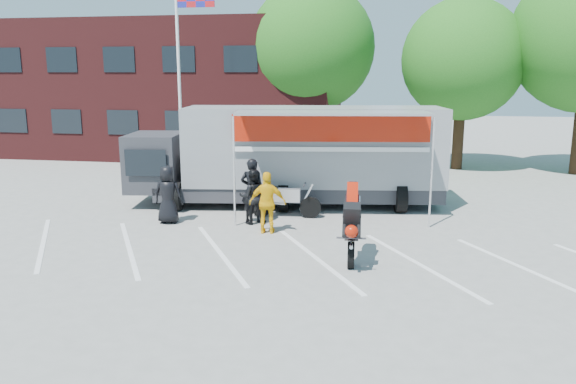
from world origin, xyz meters
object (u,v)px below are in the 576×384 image
(tree_mid, at_px, (463,60))
(spectator_leather_a, at_px, (168,195))
(transporter_truck, at_px, (298,204))
(tree_left, at_px, (311,48))
(spectator_leather_b, at_px, (252,190))
(stunt_bike_rider, at_px, (351,258))
(spectator_leather_c, at_px, (253,197))
(spectator_hivis, at_px, (268,203))
(parked_motorcycle, at_px, (286,217))
(flagpole, at_px, (184,55))

(tree_mid, relative_size, spectator_leather_a, 4.47)
(tree_mid, relative_size, transporter_truck, 0.75)
(tree_left, xyz_separation_m, spectator_leather_b, (-0.10, -11.95, -4.61))
(stunt_bike_rider, xyz_separation_m, spectator_leather_a, (-5.53, 2.33, 0.86))
(tree_left, xyz_separation_m, spectator_leather_c, (-0.04, -12.15, -4.75))
(transporter_truck, relative_size, spectator_leather_a, 5.98)
(tree_left, bearing_deg, stunt_bike_rider, -78.51)
(spectator_hivis, bearing_deg, parked_motorcycle, -101.39)
(spectator_leather_c, xyz_separation_m, spectator_hivis, (0.64, -0.90, 0.05))
(stunt_bike_rider, xyz_separation_m, spectator_hivis, (-2.42, 1.77, 0.86))
(spectator_leather_c, height_order, spectator_hivis, spectator_hivis)
(flagpole, bearing_deg, spectator_leather_b, -55.15)
(tree_mid, distance_m, spectator_hivis, 14.25)
(tree_mid, height_order, spectator_leather_b, tree_mid)
(parked_motorcycle, distance_m, spectator_leather_a, 3.62)
(flagpole, bearing_deg, spectator_leather_c, -55.68)
(spectator_hivis, bearing_deg, stunt_bike_rider, 137.90)
(tree_left, relative_size, parked_motorcycle, 3.89)
(tree_left, xyz_separation_m, tree_mid, (7.00, -1.00, -0.62))
(parked_motorcycle, bearing_deg, flagpole, 39.89)
(tree_left, height_order, parked_motorcycle, tree_left)
(spectator_leather_a, distance_m, spectator_hivis, 3.16)
(spectator_leather_a, height_order, spectator_leather_b, spectator_leather_b)
(tree_left, height_order, spectator_hivis, tree_left)
(tree_mid, bearing_deg, spectator_leather_a, -129.61)
(spectator_leather_a, bearing_deg, flagpole, -79.08)
(tree_left, bearing_deg, transporter_truck, -84.61)
(spectator_leather_b, xyz_separation_m, spectator_leather_c, (0.06, -0.21, -0.14))
(spectator_leather_a, xyz_separation_m, spectator_leather_b, (2.41, 0.56, 0.10))
(tree_left, bearing_deg, spectator_hivis, -87.39)
(transporter_truck, bearing_deg, spectator_hivis, -102.77)
(spectator_leather_a, bearing_deg, transporter_truck, -142.51)
(transporter_truck, distance_m, spectator_leather_c, 2.94)
(stunt_bike_rider, bearing_deg, tree_mid, 70.73)
(stunt_bike_rider, bearing_deg, parked_motorcycle, 118.87)
(tree_left, relative_size, spectator_leather_c, 5.30)
(tree_mid, height_order, stunt_bike_rider, tree_mid)
(transporter_truck, relative_size, parked_motorcycle, 4.62)
(flagpole, relative_size, parked_motorcycle, 3.60)
(flagpole, xyz_separation_m, spectator_leather_b, (4.14, -5.95, -4.10))
(flagpole, height_order, spectator_leather_c, flagpole)
(spectator_leather_c, bearing_deg, tree_left, -107.26)
(tree_mid, relative_size, spectator_hivis, 4.46)
(tree_mid, xyz_separation_m, transporter_truck, (-6.11, -8.49, -4.94))
(parked_motorcycle, xyz_separation_m, spectator_leather_b, (-0.87, -0.70, 0.96))
(flagpole, height_order, parked_motorcycle, flagpole)
(spectator_leather_b, distance_m, spectator_hivis, 1.32)
(parked_motorcycle, bearing_deg, spectator_leather_c, 134.34)
(parked_motorcycle, distance_m, spectator_hivis, 2.01)
(transporter_truck, bearing_deg, stunt_bike_rider, -76.33)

